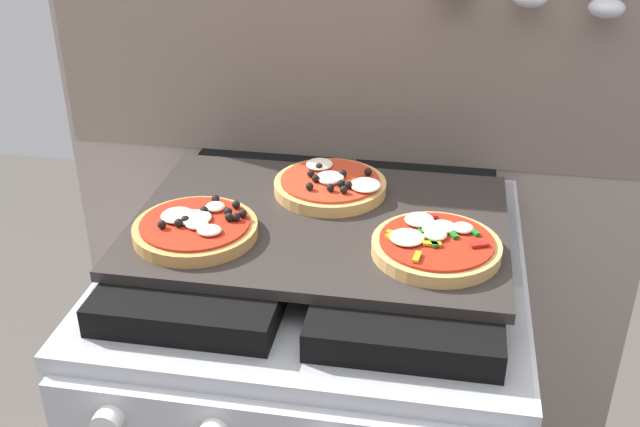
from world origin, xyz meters
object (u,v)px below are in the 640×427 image
Objects in this scene: baking_tray at (320,224)px; pizza_right at (435,245)px; pizza_center at (331,184)px; pizza_left at (196,227)px.

baking_tray is 0.18m from pizza_right.
pizza_center reaches higher than pizza_right.
pizza_center is at bearing 45.19° from pizza_left.
pizza_right is 0.23m from pizza_center.
pizza_center reaches higher than baking_tray.
pizza_left and pizza_center have the same top height.
pizza_left is at bearing -155.20° from baking_tray.
baking_tray is 3.10× the size of pizza_left.
baking_tray is 0.09m from pizza_center.
pizza_center is at bearing 137.04° from pizza_right.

